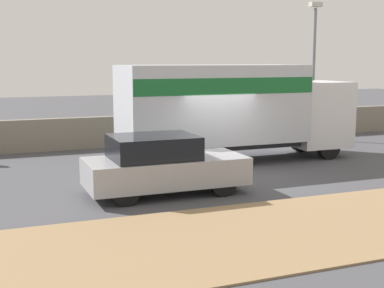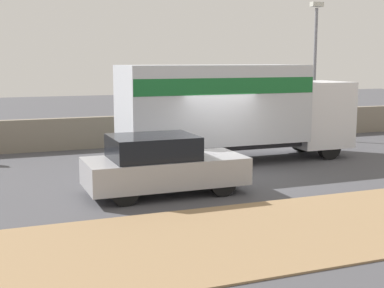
% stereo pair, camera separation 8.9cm
% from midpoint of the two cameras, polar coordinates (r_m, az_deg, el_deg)
% --- Properties ---
extents(ground_plane, '(80.00, 80.00, 0.00)m').
position_cam_midpoint_polar(ground_plane, '(16.72, 4.17, -3.42)').
color(ground_plane, '#47474C').
extents(dirt_shoulder_foreground, '(60.00, 4.27, 0.04)m').
position_cam_midpoint_polar(dirt_shoulder_foreground, '(12.33, 15.03, -8.12)').
color(dirt_shoulder_foreground, '#937551').
rests_on(dirt_shoulder_foreground, ground_plane).
extents(stone_wall_backdrop, '(60.00, 0.35, 1.29)m').
position_cam_midpoint_polar(stone_wall_backdrop, '(22.94, -3.33, 1.58)').
color(stone_wall_backdrop, gray).
rests_on(stone_wall_backdrop, ground_plane).
extents(street_lamp, '(0.56, 0.28, 6.09)m').
position_cam_midpoint_polar(street_lamp, '(24.71, 12.76, 8.74)').
color(street_lamp, slate).
rests_on(street_lamp, ground_plane).
extents(box_truck, '(8.46, 2.58, 3.41)m').
position_cam_midpoint_polar(box_truck, '(18.83, 4.04, 4.15)').
color(box_truck, silver).
rests_on(box_truck, ground_plane).
extents(car_hatchback, '(4.28, 1.89, 1.60)m').
position_cam_midpoint_polar(car_hatchback, '(14.33, -3.36, -2.24)').
color(car_hatchback, '#9E9EA3').
rests_on(car_hatchback, ground_plane).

